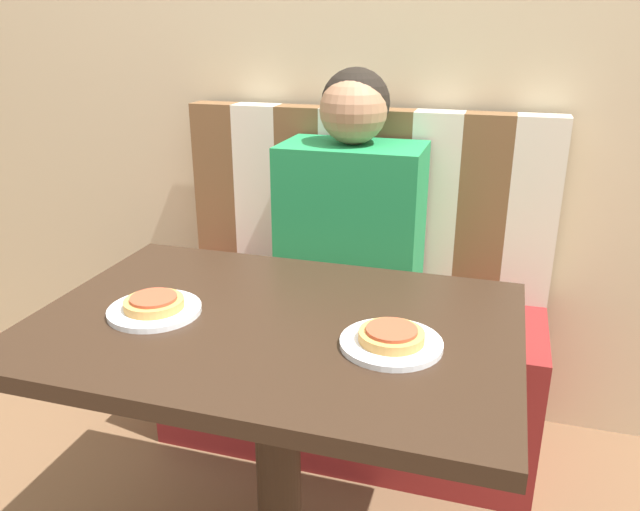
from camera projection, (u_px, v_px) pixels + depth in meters
wall_back at (377, 22)px, 1.90m from camera, size 7.00×0.05×2.60m
booth_seat at (349, 370)px, 2.02m from camera, size 1.17×0.46×0.48m
booth_backrest at (365, 199)px, 2.00m from camera, size 1.17×0.09×0.57m
dining_table at (276, 363)px, 1.30m from camera, size 0.98×0.68×0.73m
person at (352, 202)px, 1.83m from camera, size 0.41×0.25×0.70m
plate_left at (155, 310)px, 1.29m from camera, size 0.19×0.19×0.01m
plate_right at (391, 343)px, 1.16m from camera, size 0.19×0.19×0.01m
pizza_left at (154, 303)px, 1.29m from camera, size 0.12×0.12×0.03m
pizza_right at (392, 335)px, 1.15m from camera, size 0.12×0.12×0.03m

